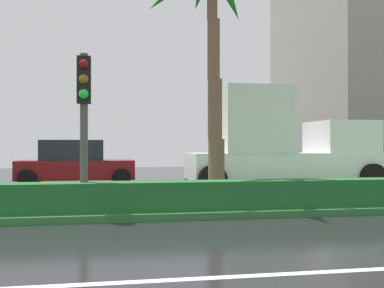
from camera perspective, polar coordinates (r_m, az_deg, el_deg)
name	(u,v)px	position (r m, az deg, el deg)	size (l,w,h in m)	color
ground_plane	(1,209)	(12.51, -22.27, -7.33)	(90.00, 42.00, 0.10)	black
traffic_signal_median_right	(84,103)	(9.89, -13.06, 4.96)	(0.28, 0.43, 3.26)	#4C4C47
car_in_traffic_leading	(75,164)	(18.21, -14.06, -2.35)	(4.30, 2.02, 1.72)	maroon
box_truck_following	(279,145)	(16.25, 10.61, -0.06)	(6.40, 2.64, 3.46)	white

